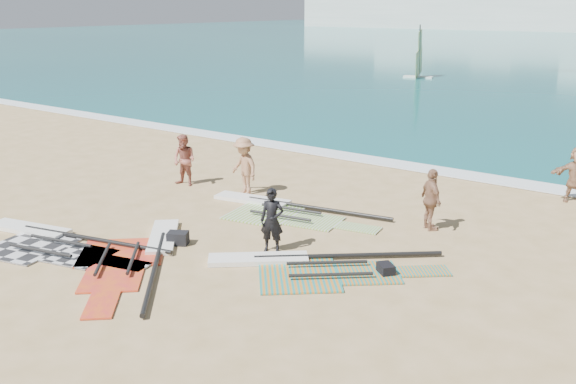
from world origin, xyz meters
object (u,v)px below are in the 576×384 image
Objects in this scene: rig_green at (278,209)px; gear_bag_far at (386,269)px; rig_red at (139,254)px; rig_orange at (307,266)px; rig_grey at (49,241)px; beachgoer_left at (184,160)px; beachgoer_mid at (244,166)px; beachgoer_back at (431,200)px; gear_bag_near at (178,238)px; person_wetsuit at (272,220)px.

gear_bag_far is at bearing -35.42° from rig_green.
gear_bag_far reaches higher than rig_red.
rig_green and rig_orange have the same top height.
beachgoer_left reaches higher than rig_grey.
beachgoer_back is (6.38, 0.43, -0.08)m from beachgoer_mid.
rig_grey is at bearing -85.56° from beachgoer_left.
gear_bag_near reaches higher than rig_green.
beachgoer_left is at bearing 130.21° from person_wetsuit.
beachgoer_mid is at bearing 114.67° from person_wetsuit.
beachgoer_mid is at bearing 109.28° from gear_bag_near.
beachgoer_back is at bearing 33.89° from person_wetsuit.
beachgoer_mid is (2.36, 0.38, 0.07)m from beachgoer_left.
rig_red is at bearing -154.21° from gear_bag_far.
rig_red is 3.23× the size of person_wetsuit.
rig_grey is 6.30m from beachgoer_left.
rig_orange is at bearing 74.17° from rig_red.
rig_grey is at bearing -144.74° from gear_bag_near.
gear_bag_far reaches higher than rig_green.
gear_bag_near is at bearing -53.70° from beachgoer_mid.
beachgoer_back is (2.50, 3.90, 0.04)m from person_wetsuit.
gear_bag_far is 0.25× the size of beachgoer_back.
gear_bag_far is (1.69, 0.77, 0.08)m from rig_orange.
gear_bag_far is (8.08, 3.44, 0.08)m from rig_grey.
rig_orange is at bearing -19.38° from beachgoer_mid.
rig_red is 3.00× the size of beachgoer_left.
person_wetsuit reaches higher than rig_orange.
rig_grey is at bearing -129.07° from rig_green.
person_wetsuit is at bearing -32.79° from beachgoer_left.
rig_orange is at bearing -38.81° from person_wetsuit.
gear_bag_near is at bearing -164.47° from gear_bag_far.
person_wetsuit is at bearing 90.28° from rig_red.
rig_orange is 4.23m from rig_red.
beachgoer_mid is (-3.87, 3.47, 0.13)m from person_wetsuit.
person_wetsuit is (-3.02, -0.40, 0.69)m from gear_bag_far.
beachgoer_back is (4.95, 6.15, 0.82)m from rig_red.
rig_grey is 3.45× the size of beachgoer_back.
rig_red is 3.41m from person_wetsuit.
beachgoer_left reaches higher than gear_bag_near.
rig_red is 2.79× the size of beachgoer_mid.
person_wetsuit is (2.28, 1.08, 0.66)m from gear_bag_near.
rig_grey is 3.38× the size of beachgoer_left.
beachgoer_back reaches higher than rig_red.
beachgoer_back is at bearing 98.92° from rig_red.
gear_bag_near is (0.17, 1.17, 0.12)m from rig_red.
beachgoer_left is (-9.26, 2.69, 0.75)m from gear_bag_far.
beachgoer_left is at bearing -153.72° from beachgoer_mid.
rig_orange is 2.98× the size of beachgoer_left.
person_wetsuit is 0.95× the size of beachgoer_back.
rig_orange is 8.37m from beachgoer_left.
beachgoer_mid is at bearing 151.76° from rig_red.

